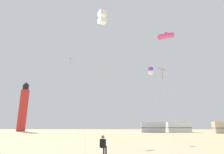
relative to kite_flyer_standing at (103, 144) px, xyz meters
The scene contains 10 objects.
kite_flyer_standing is the anchor object (origin of this frame).
kite_box_white 10.63m from the kite_flyer_standing, 101.98° to the left, with size 2.03×2.47×11.63m.
kite_diamond_lime 19.26m from the kite_flyer_standing, 95.27° to the left, with size 1.82×1.82×10.78m.
kite_diamond_magenta 20.89m from the kite_flyer_standing, 114.13° to the left, with size 2.70×2.70×12.79m.
kite_tube_rainbow 17.09m from the kite_flyer_standing, 54.10° to the left, with size 2.96×2.61×13.63m.
kite_box_violet 20.84m from the kite_flyer_standing, 70.90° to the left, with size 2.16×1.82×11.15m.
kite_diamond_scarlet 12.90m from the kite_flyer_standing, 55.73° to the left, with size 1.92×1.92×8.44m.
lighthouse_distant 60.31m from the kite_flyer_standing, 123.23° to the left, with size 2.80×2.80×16.80m.
rv_van_silver 42.83m from the kite_flyer_standing, 77.09° to the left, with size 6.54×2.64×2.80m.
rv_van_white 46.62m from the kite_flyer_standing, 68.40° to the left, with size 6.48×2.44×2.80m.
Camera 1 is at (2.84, -6.18, 1.73)m, focal length 29.83 mm.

